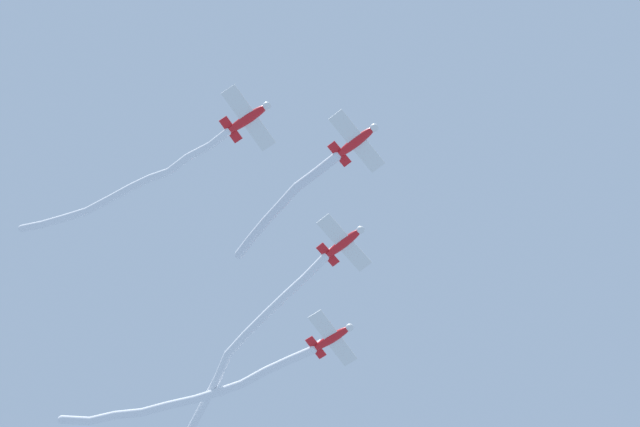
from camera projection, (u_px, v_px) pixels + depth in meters
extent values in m
ellipsoid|color=red|center=(356.00, 142.00, 85.25)|extent=(4.56, 2.12, 0.92)
sphere|color=white|center=(374.00, 128.00, 84.78)|extent=(0.96, 0.96, 0.78)
ellipsoid|color=black|center=(360.00, 137.00, 85.45)|extent=(1.25, 0.90, 0.49)
cube|color=white|center=(357.00, 141.00, 85.10)|extent=(3.28, 6.68, 0.12)
cube|color=red|center=(339.00, 154.00, 85.74)|extent=(1.53, 2.68, 0.10)
cube|color=white|center=(340.00, 152.00, 86.17)|extent=(1.01, 0.40, 1.26)
cylinder|color=white|center=(326.00, 165.00, 85.94)|extent=(2.74, 1.57, 0.98)
cylinder|color=white|center=(306.00, 180.00, 86.42)|extent=(2.27, 1.41, 0.90)
cylinder|color=white|center=(289.00, 196.00, 87.17)|extent=(2.70, 1.94, 1.34)
cylinder|color=white|center=(273.00, 213.00, 88.22)|extent=(2.65, 1.89, 1.40)
cylinder|color=white|center=(258.00, 230.00, 89.34)|extent=(2.83, 2.08, 1.45)
cylinder|color=white|center=(245.00, 247.00, 90.47)|extent=(2.49, 1.94, 1.43)
sphere|color=white|center=(336.00, 157.00, 85.70)|extent=(0.88, 0.88, 0.88)
sphere|color=white|center=(315.00, 174.00, 86.18)|extent=(0.88, 0.88, 0.88)
sphere|color=white|center=(297.00, 187.00, 86.66)|extent=(0.88, 0.88, 0.88)
sphere|color=white|center=(281.00, 205.00, 87.69)|extent=(0.88, 0.88, 0.88)
sphere|color=white|center=(266.00, 221.00, 88.75)|extent=(0.88, 0.88, 0.88)
sphere|color=white|center=(251.00, 239.00, 89.94)|extent=(0.88, 0.88, 0.88)
sphere|color=white|center=(239.00, 255.00, 91.00)|extent=(0.88, 0.88, 0.88)
ellipsoid|color=red|center=(343.00, 243.00, 88.77)|extent=(4.55, 2.20, 0.92)
sphere|color=white|center=(361.00, 230.00, 88.29)|extent=(0.97, 0.97, 0.78)
ellipsoid|color=black|center=(348.00, 238.00, 88.97)|extent=(1.25, 0.92, 0.49)
cube|color=white|center=(344.00, 243.00, 88.62)|extent=(3.39, 6.68, 0.12)
cube|color=red|center=(328.00, 255.00, 89.27)|extent=(1.57, 2.68, 0.10)
cube|color=white|center=(329.00, 252.00, 89.70)|extent=(1.01, 0.42, 1.26)
cylinder|color=white|center=(316.00, 267.00, 89.71)|extent=(2.93, 2.00, 1.07)
cylinder|color=white|center=(297.00, 285.00, 90.45)|extent=(2.74, 1.71, 0.95)
cylinder|color=white|center=(277.00, 304.00, 91.20)|extent=(3.23, 2.05, 1.04)
cylinder|color=white|center=(256.00, 324.00, 91.96)|extent=(2.96, 1.88, 1.05)
cylinder|color=white|center=(237.00, 344.00, 92.64)|extent=(3.05, 2.12, 0.87)
cylinder|color=white|center=(223.00, 366.00, 93.46)|extent=(2.61, 2.56, 0.98)
cylinder|color=white|center=(212.00, 389.00, 94.25)|extent=(2.76, 2.50, 0.99)
cylinder|color=white|center=(201.00, 409.00, 95.18)|extent=(2.57, 2.31, 1.19)
sphere|color=white|center=(325.00, 257.00, 89.23)|extent=(0.82, 0.82, 0.82)
sphere|color=white|center=(306.00, 277.00, 90.18)|extent=(0.82, 0.82, 0.82)
sphere|color=white|center=(287.00, 294.00, 90.71)|extent=(0.82, 0.82, 0.82)
sphere|color=white|center=(266.00, 314.00, 91.70)|extent=(0.82, 0.82, 0.82)
sphere|color=white|center=(247.00, 334.00, 92.22)|extent=(0.82, 0.82, 0.82)
sphere|color=white|center=(228.00, 354.00, 93.07)|extent=(0.82, 0.82, 0.82)
sphere|color=white|center=(218.00, 377.00, 93.86)|extent=(0.82, 0.82, 0.82)
sphere|color=white|center=(206.00, 400.00, 94.64)|extent=(0.82, 0.82, 0.82)
sphere|color=white|center=(197.00, 418.00, 95.72)|extent=(0.82, 0.82, 0.82)
ellipsoid|color=red|center=(247.00, 119.00, 84.79)|extent=(4.57, 1.77, 0.92)
sphere|color=white|center=(267.00, 106.00, 84.38)|extent=(0.92, 0.92, 0.78)
ellipsoid|color=black|center=(253.00, 114.00, 85.01)|extent=(1.22, 0.82, 0.49)
cube|color=white|center=(249.00, 118.00, 84.65)|extent=(2.76, 6.69, 0.12)
cube|color=red|center=(231.00, 130.00, 85.24)|extent=(1.33, 2.66, 0.10)
cube|color=white|center=(232.00, 128.00, 85.67)|extent=(1.02, 0.32, 1.26)
cylinder|color=white|center=(219.00, 139.00, 85.52)|extent=(2.27, 1.29, 0.97)
cylinder|color=white|center=(199.00, 151.00, 86.09)|extent=(2.59, 0.97, 0.77)
cylinder|color=white|center=(178.00, 165.00, 86.49)|extent=(2.36, 1.26, 0.88)
cylinder|color=white|center=(159.00, 175.00, 86.85)|extent=(2.06, 0.79, 0.88)
cylinder|color=white|center=(141.00, 183.00, 87.23)|extent=(2.05, 0.85, 0.78)
cylinder|color=white|center=(120.00, 193.00, 87.57)|extent=(2.66, 0.98, 0.84)
cylinder|color=white|center=(98.00, 205.00, 88.00)|extent=(2.56, 0.99, 0.85)
cylinder|color=white|center=(76.00, 214.00, 88.23)|extent=(2.25, 0.96, 1.01)
cylinder|color=white|center=(54.00, 221.00, 88.30)|extent=(2.42, 0.96, 0.74)
cylinder|color=white|center=(32.00, 226.00, 88.49)|extent=(2.11, 1.07, 0.74)
sphere|color=white|center=(227.00, 132.00, 85.18)|extent=(0.72, 0.72, 0.72)
sphere|color=white|center=(211.00, 145.00, 85.86)|extent=(0.72, 0.72, 0.72)
sphere|color=white|center=(187.00, 157.00, 86.32)|extent=(0.72, 0.72, 0.72)
sphere|color=white|center=(169.00, 172.00, 86.65)|extent=(0.72, 0.72, 0.72)
sphere|color=white|center=(150.00, 178.00, 87.04)|extent=(0.72, 0.72, 0.72)
sphere|color=white|center=(132.00, 187.00, 87.41)|extent=(0.72, 0.72, 0.72)
sphere|color=white|center=(108.00, 200.00, 87.73)|extent=(0.72, 0.72, 0.72)
sphere|color=white|center=(87.00, 211.00, 88.27)|extent=(0.72, 0.72, 0.72)
sphere|color=white|center=(65.00, 218.00, 88.20)|extent=(0.72, 0.72, 0.72)
sphere|color=white|center=(42.00, 224.00, 88.41)|extent=(0.72, 0.72, 0.72)
sphere|color=white|center=(22.00, 229.00, 88.57)|extent=(0.72, 0.72, 0.72)
ellipsoid|color=red|center=(332.00, 338.00, 92.01)|extent=(4.57, 1.80, 0.92)
sphere|color=white|center=(350.00, 327.00, 91.59)|extent=(0.92, 0.92, 0.78)
ellipsoid|color=black|center=(336.00, 334.00, 92.22)|extent=(1.22, 0.82, 0.49)
cube|color=white|center=(333.00, 338.00, 91.87)|extent=(2.81, 6.69, 0.12)
cube|color=red|center=(316.00, 347.00, 92.46)|extent=(1.35, 2.67, 0.10)
cube|color=white|center=(317.00, 345.00, 92.89)|extent=(1.02, 0.33, 1.26)
cylinder|color=white|center=(301.00, 355.00, 92.69)|extent=(2.73, 1.07, 1.01)
cylinder|color=white|center=(278.00, 365.00, 93.22)|extent=(2.80, 1.10, 0.91)
cylinder|color=white|center=(254.00, 377.00, 93.51)|extent=(2.90, 1.10, 1.25)
cylinder|color=white|center=(231.00, 388.00, 93.64)|extent=(2.51, 0.96, 0.97)
cylinder|color=white|center=(207.00, 395.00, 93.70)|extent=(2.67, 1.14, 1.16)
cylinder|color=white|center=(181.00, 402.00, 93.66)|extent=(3.10, 1.38, 1.11)
cylinder|color=white|center=(154.00, 409.00, 93.66)|extent=(2.78, 1.21, 1.07)
cylinder|color=white|center=(128.00, 414.00, 93.64)|extent=(2.90, 1.64, 1.02)
cylinder|color=white|center=(102.00, 418.00, 93.52)|extent=(2.76, 1.36, 1.22)
cylinder|color=white|center=(76.00, 420.00, 93.32)|extent=(2.85, 2.03, 1.00)
sphere|color=white|center=(313.00, 350.00, 92.41)|extent=(0.85, 0.85, 0.85)
sphere|color=white|center=(290.00, 360.00, 92.97)|extent=(0.85, 0.85, 0.85)
sphere|color=white|center=(266.00, 371.00, 93.47)|extent=(0.85, 0.85, 0.85)
sphere|color=white|center=(242.00, 384.00, 93.54)|extent=(0.85, 0.85, 0.85)
sphere|color=white|center=(219.00, 392.00, 93.73)|extent=(0.85, 0.85, 0.85)
sphere|color=white|center=(196.00, 399.00, 93.68)|extent=(0.85, 0.85, 0.85)
sphere|color=white|center=(167.00, 406.00, 93.65)|extent=(0.85, 0.85, 0.85)
sphere|color=white|center=(142.00, 412.00, 93.67)|extent=(0.85, 0.85, 0.85)
sphere|color=white|center=(115.00, 415.00, 93.60)|extent=(0.85, 0.85, 0.85)
sphere|color=white|center=(90.00, 421.00, 93.43)|extent=(0.85, 0.85, 0.85)
sphere|color=white|center=(62.00, 420.00, 93.21)|extent=(0.85, 0.85, 0.85)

